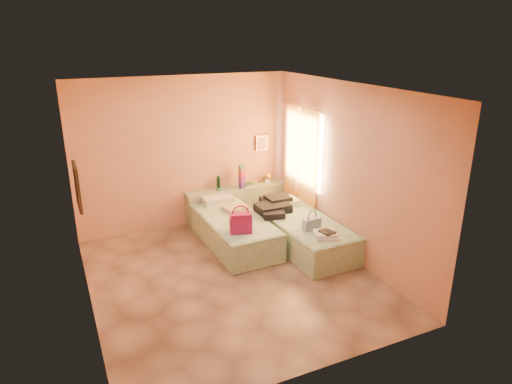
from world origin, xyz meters
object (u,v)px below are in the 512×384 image
Objects in this scene: flower_vase at (267,177)px; magenta_handbag at (241,223)px; bed_left at (234,231)px; bed_right at (305,235)px; green_book at (248,184)px; blue_handbag at (312,224)px; headboard_ledge at (238,203)px; water_bottle at (218,183)px; towel_stack at (327,235)px.

magenta_handbag is (-1.28, -1.67, -0.11)m from flower_vase.
bed_left is 1.00× the size of bed_right.
green_book is at bearing 78.65° from magenta_handbag.
bed_left and bed_right have the same top height.
blue_handbag reaches higher than green_book.
headboard_ledge is at bearing -171.58° from green_book.
green_book is 0.60× the size of blue_handbag.
headboard_ledge is 5.88× the size of magenta_handbag.
flower_vase reaches higher than magenta_handbag.
flower_vase reaches higher than headboard_ledge.
water_bottle is at bearing 115.90° from bed_right.
blue_handbag is (0.95, -0.98, 0.34)m from bed_left.
towel_stack is at bearing -78.66° from headboard_ledge.
bed_left is 6.84× the size of blue_handbag.
blue_handbag is (-0.21, -2.04, -0.18)m from flower_vase.
bed_left is 1.41m from blue_handbag.
blue_handbag reaches higher than towel_stack.
bed_right is at bearing 14.12° from magenta_handbag.
bed_left is at bearing 125.92° from towel_stack.
bed_right is 8.10× the size of flower_vase.
flower_vase is (0.39, -0.06, 0.11)m from green_book.
towel_stack is (0.86, -2.46, -0.23)m from water_bottle.
blue_handbag is at bearing -77.69° from headboard_ledge.
headboard_ledge is 11.74× the size of green_book.
green_book reaches higher than towel_stack.
bed_left is 1.72m from towel_stack.
bed_left is (-0.51, -1.05, -0.08)m from headboard_ledge.
water_bottle is at bearing 173.76° from headboard_ledge.
bed_left is at bearing 146.44° from bed_right.
blue_handbag reaches higher than bed_left.
bed_left is 1.42m from green_book.
water_bottle is 1.47× the size of green_book.
flower_vase is 2.11m from magenta_handbag.
flower_vase is at bearing 80.01° from blue_handbag.
bed_right is 7.80× the size of water_bottle.
water_bottle is 2.62m from towel_stack.
flower_vase reaches higher than bed_right.
headboard_ledge is 8.30× the size of flower_vase.
water_bottle reaches higher than magenta_handbag.
water_bottle is at bearing 97.35° from magenta_handbag.
green_book is at bearing 54.02° from bed_left.
flower_vase is (0.12, 1.71, 0.52)m from bed_right.
headboard_ledge is at bearing 98.07° from blue_handbag.
green_book is (0.64, 0.03, -0.11)m from water_bottle.
water_bottle reaches higher than green_book.
magenta_handbag is (-0.63, -1.66, 0.34)m from headboard_ledge.
magenta_handbag is at bearing 145.77° from towel_stack.
blue_handbag is (0.44, -2.03, 0.27)m from headboard_ledge.
water_bottle is at bearing 107.25° from blue_handbag.
bed_right is 11.46× the size of green_book.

